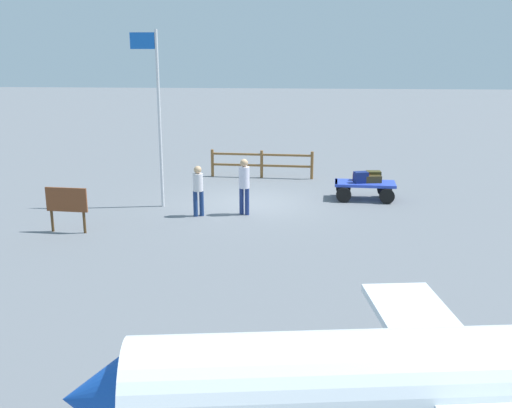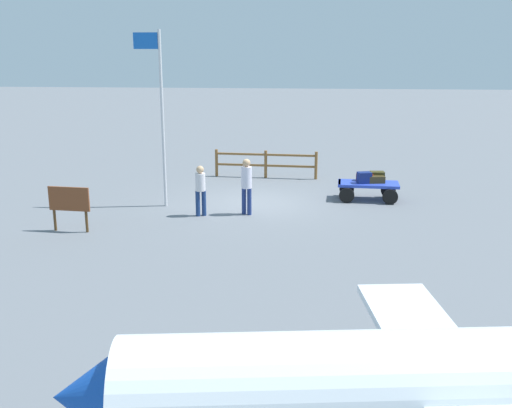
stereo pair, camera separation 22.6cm
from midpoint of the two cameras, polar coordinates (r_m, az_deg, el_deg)
name	(u,v)px [view 1 (the left image)]	position (r m, az deg, el deg)	size (l,w,h in m)	color
ground_plane	(252,203)	(20.43, -0.68, 0.12)	(120.00, 120.00, 0.00)	slate
luggage_cart	(364,187)	(21.11, 10.14, 1.65)	(2.16, 1.25, 0.63)	blue
suitcase_navy	(361,177)	(20.92, 9.82, 2.57)	(0.53, 0.43, 0.39)	navy
suitcase_tan	(374,176)	(21.39, 11.03, 2.70)	(0.51, 0.38, 0.33)	#383516
suitcase_grey	(373,179)	(21.09, 10.94, 2.41)	(0.62, 0.46, 0.24)	#403419
suitcase_maroon	(362,177)	(21.30, 9.91, 2.62)	(0.66, 0.45, 0.27)	maroon
worker_lead	(198,187)	(18.68, -5.98, 1.62)	(0.41, 0.41, 1.63)	navy
worker_trailing	(244,182)	(18.75, -1.50, 2.14)	(0.45, 0.45, 1.82)	navy
airplane_near	(434,386)	(7.87, 16.06, -16.56)	(8.98, 5.67, 3.08)	white
flagpole	(157,107)	(19.68, -9.94, 9.21)	(0.90, 0.10, 5.78)	silver
signboard	(67,203)	(17.83, -18.22, 0.13)	(1.24, 0.16, 1.33)	#4C3319
wooden_fence	(262,162)	(24.30, 0.29, 4.09)	(4.26, 0.35, 1.13)	brown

